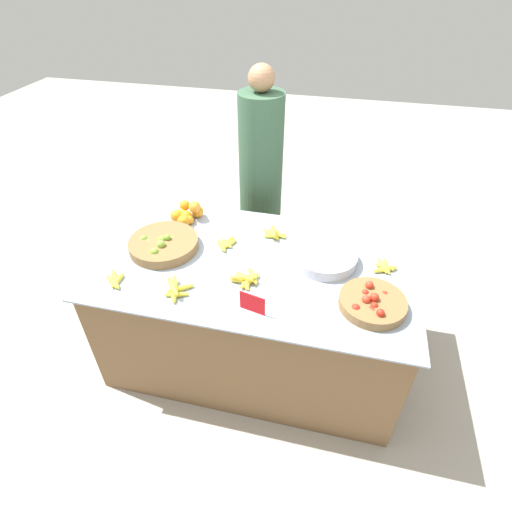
{
  "coord_description": "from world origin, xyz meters",
  "views": [
    {
      "loc": [
        0.42,
        -1.78,
        2.3
      ],
      "look_at": [
        0.0,
        0.0,
        0.85
      ],
      "focal_mm": 28.0,
      "sensor_mm": 36.0,
      "label": 1
    }
  ],
  "objects": [
    {
      "name": "banana_bunch_front_center",
      "position": [
        0.74,
        0.11,
        0.81
      ],
      "size": [
        0.15,
        0.15,
        0.03
      ],
      "color": "yellow",
      "rests_on": "market_table"
    },
    {
      "name": "banana_bunch_back_center",
      "position": [
        -0.36,
        -0.35,
        0.82
      ],
      "size": [
        0.17,
        0.2,
        0.06
      ],
      "color": "yellow",
      "rests_on": "market_table"
    },
    {
      "name": "orange_pile",
      "position": [
        -0.56,
        0.34,
        0.85
      ],
      "size": [
        0.2,
        0.22,
        0.13
      ],
      "color": "orange",
      "rests_on": "market_table"
    },
    {
      "name": "banana_bunch_front_left",
      "position": [
        -0.73,
        -0.35,
        0.81
      ],
      "size": [
        0.14,
        0.16,
        0.03
      ],
      "color": "yellow",
      "rests_on": "market_table"
    },
    {
      "name": "banana_bunch_middle_left",
      "position": [
        -0.22,
        0.12,
        0.81
      ],
      "size": [
        0.14,
        0.18,
        0.03
      ],
      "color": "yellow",
      "rests_on": "market_table"
    },
    {
      "name": "tomato_basket",
      "position": [
        0.67,
        -0.22,
        0.83
      ],
      "size": [
        0.35,
        0.35,
        0.09
      ],
      "color": "olive",
      "rests_on": "market_table"
    },
    {
      "name": "banana_bunch_middle_right",
      "position": [
        0.05,
        0.29,
        0.82
      ],
      "size": [
        0.18,
        0.13,
        0.06
      ],
      "color": "yellow",
      "rests_on": "market_table"
    },
    {
      "name": "banana_bunch_front_right",
      "position": [
        -0.01,
        -0.18,
        0.82
      ],
      "size": [
        0.17,
        0.2,
        0.06
      ],
      "color": "yellow",
      "rests_on": "market_table"
    },
    {
      "name": "market_table",
      "position": [
        0.0,
        0.0,
        0.4
      ],
      "size": [
        1.86,
        1.09,
        0.8
      ],
      "color": "brown",
      "rests_on": "ground_plane"
    },
    {
      "name": "ground_plane",
      "position": [
        0.0,
        0.0,
        0.0
      ],
      "size": [
        12.0,
        12.0,
        0.0
      ],
      "primitive_type": "plane",
      "color": "#ADA599"
    },
    {
      "name": "price_sign",
      "position": [
        0.07,
        -0.39,
        0.86
      ],
      "size": [
        0.14,
        0.04,
        0.11
      ],
      "rotation": [
        0.0,
        0.0,
        -0.23
      ],
      "color": "red",
      "rests_on": "market_table"
    },
    {
      "name": "vendor_person",
      "position": [
        -0.18,
        0.92,
        0.78
      ],
      "size": [
        0.33,
        0.33,
        1.68
      ],
      "color": "#385B42",
      "rests_on": "ground_plane"
    },
    {
      "name": "metal_bowl",
      "position": [
        0.39,
        0.1,
        0.83
      ],
      "size": [
        0.38,
        0.38,
        0.07
      ],
      "color": "#B7B7BF",
      "rests_on": "market_table"
    },
    {
      "name": "lime_bowl",
      "position": [
        -0.59,
        0.0,
        0.83
      ],
      "size": [
        0.42,
        0.42,
        0.1
      ],
      "color": "olive",
      "rests_on": "market_table"
    }
  ]
}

